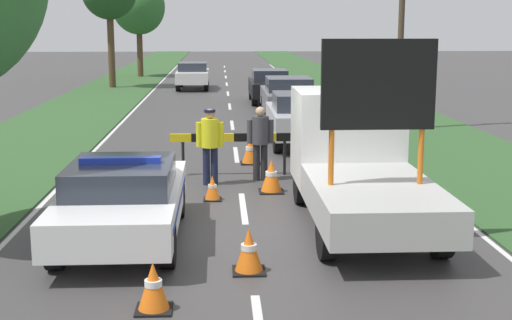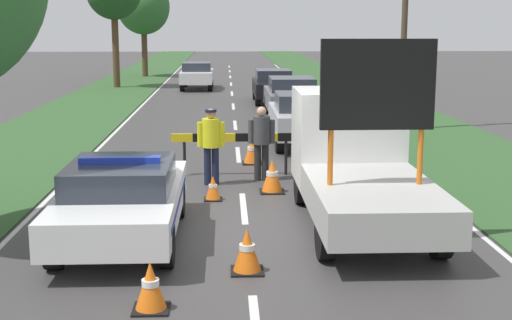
{
  "view_description": "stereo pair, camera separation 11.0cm",
  "coord_description": "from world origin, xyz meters",
  "px_view_note": "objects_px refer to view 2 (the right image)",
  "views": [
    {
      "loc": [
        -0.45,
        -12.48,
        3.58
      ],
      "look_at": [
        0.21,
        0.37,
        1.1
      ],
      "focal_mm": 50.0,
      "sensor_mm": 36.0,
      "label": 1
    },
    {
      "loc": [
        -0.34,
        -12.49,
        3.58
      ],
      "look_at": [
        0.21,
        0.37,
        1.1
      ],
      "focal_mm": 50.0,
      "sensor_mm": 36.0,
      "label": 2
    }
  ],
  "objects_px": {
    "traffic_cone_near_truck": "(272,176)",
    "traffic_cone_near_police": "(213,188)",
    "traffic_cone_centre_front": "(247,250)",
    "queued_car_suv_grey": "(291,97)",
    "pedestrian_civilian": "(261,137)",
    "queued_car_sedan_black": "(273,85)",
    "roadside_tree_near_left": "(143,7)",
    "traffic_cone_behind_barrier": "(252,150)",
    "queued_car_sedan_silver": "(303,117)",
    "road_barrier": "(235,140)",
    "police_officer": "(211,140)",
    "police_car": "(123,198)",
    "queued_car_van_white": "(197,75)",
    "work_truck": "(356,158)",
    "traffic_cone_lane_edge": "(151,286)"
  },
  "relations": [
    {
      "from": "pedestrian_civilian",
      "to": "traffic_cone_lane_edge",
      "type": "relative_size",
      "value": 2.67
    },
    {
      "from": "road_barrier",
      "to": "pedestrian_civilian",
      "type": "bearing_deg",
      "value": -46.54
    },
    {
      "from": "road_barrier",
      "to": "queued_car_suv_grey",
      "type": "relative_size",
      "value": 0.66
    },
    {
      "from": "work_truck",
      "to": "traffic_cone_near_truck",
      "type": "height_order",
      "value": "work_truck"
    },
    {
      "from": "police_officer",
      "to": "traffic_cone_near_truck",
      "type": "relative_size",
      "value": 2.4
    },
    {
      "from": "road_barrier",
      "to": "traffic_cone_behind_barrier",
      "type": "xyz_separation_m",
      "value": [
        0.45,
        1.41,
        -0.49
      ]
    },
    {
      "from": "traffic_cone_near_police",
      "to": "queued_car_sedan_black",
      "type": "relative_size",
      "value": 0.12
    },
    {
      "from": "work_truck",
      "to": "pedestrian_civilian",
      "type": "distance_m",
      "value": 3.63
    },
    {
      "from": "police_car",
      "to": "queued_car_sedan_black",
      "type": "bearing_deg",
      "value": 74.73
    },
    {
      "from": "queued_car_suv_grey",
      "to": "road_barrier",
      "type": "bearing_deg",
      "value": 77.43
    },
    {
      "from": "traffic_cone_behind_barrier",
      "to": "queued_car_sedan_silver",
      "type": "height_order",
      "value": "queued_car_sedan_silver"
    },
    {
      "from": "police_officer",
      "to": "queued_car_sedan_silver",
      "type": "bearing_deg",
      "value": -106.07
    },
    {
      "from": "queued_car_suv_grey",
      "to": "roadside_tree_near_left",
      "type": "relative_size",
      "value": 0.71
    },
    {
      "from": "work_truck",
      "to": "roadside_tree_near_left",
      "type": "relative_size",
      "value": 0.85
    },
    {
      "from": "police_car",
      "to": "traffic_cone_behind_barrier",
      "type": "relative_size",
      "value": 6.55
    },
    {
      "from": "queued_car_suv_grey",
      "to": "police_officer",
      "type": "bearing_deg",
      "value": 75.84
    },
    {
      "from": "police_car",
      "to": "traffic_cone_lane_edge",
      "type": "relative_size",
      "value": 7.19
    },
    {
      "from": "work_truck",
      "to": "queued_car_suv_grey",
      "type": "xyz_separation_m",
      "value": [
        0.1,
        14.09,
        -0.31
      ]
    },
    {
      "from": "pedestrian_civilian",
      "to": "queued_car_sedan_black",
      "type": "height_order",
      "value": "pedestrian_civilian"
    },
    {
      "from": "traffic_cone_near_truck",
      "to": "traffic_cone_lane_edge",
      "type": "distance_m",
      "value": 6.64
    },
    {
      "from": "police_officer",
      "to": "queued_car_suv_grey",
      "type": "distance_m",
      "value": 11.59
    },
    {
      "from": "traffic_cone_centre_front",
      "to": "traffic_cone_near_truck",
      "type": "xyz_separation_m",
      "value": [
        0.69,
        4.98,
        0.03
      ]
    },
    {
      "from": "traffic_cone_lane_edge",
      "to": "queued_car_suv_grey",
      "type": "height_order",
      "value": "queued_car_suv_grey"
    },
    {
      "from": "traffic_cone_near_police",
      "to": "traffic_cone_near_truck",
      "type": "height_order",
      "value": "traffic_cone_near_truck"
    },
    {
      "from": "police_car",
      "to": "queued_car_van_white",
      "type": "relative_size",
      "value": 1.07
    },
    {
      "from": "work_truck",
      "to": "queued_car_sedan_black",
      "type": "distance_m",
      "value": 19.63
    },
    {
      "from": "police_officer",
      "to": "queued_car_sedan_black",
      "type": "distance_m",
      "value": 16.96
    },
    {
      "from": "pedestrian_civilian",
      "to": "roadside_tree_near_left",
      "type": "distance_m",
      "value": 33.53
    },
    {
      "from": "road_barrier",
      "to": "queued_car_van_white",
      "type": "height_order",
      "value": "queued_car_van_white"
    },
    {
      "from": "work_truck",
      "to": "police_car",
      "type": "bearing_deg",
      "value": 15.05
    },
    {
      "from": "pedestrian_civilian",
      "to": "traffic_cone_centre_front",
      "type": "height_order",
      "value": "pedestrian_civilian"
    },
    {
      "from": "police_officer",
      "to": "traffic_cone_near_police",
      "type": "bearing_deg",
      "value": 103.01
    },
    {
      "from": "pedestrian_civilian",
      "to": "traffic_cone_lane_edge",
      "type": "bearing_deg",
      "value": -100.14
    },
    {
      "from": "traffic_cone_near_truck",
      "to": "traffic_cone_near_police",
      "type": "bearing_deg",
      "value": -152.95
    },
    {
      "from": "roadside_tree_near_left",
      "to": "traffic_cone_centre_front",
      "type": "bearing_deg",
      "value": -81.64
    },
    {
      "from": "road_barrier",
      "to": "police_officer",
      "type": "relative_size",
      "value": 1.76
    },
    {
      "from": "police_car",
      "to": "police_officer",
      "type": "xyz_separation_m",
      "value": [
        1.4,
        4.12,
        0.31
      ]
    },
    {
      "from": "pedestrian_civilian",
      "to": "queued_car_sedan_black",
      "type": "bearing_deg",
      "value": 88.42
    },
    {
      "from": "traffic_cone_centre_front",
      "to": "queued_car_suv_grey",
      "type": "relative_size",
      "value": 0.14
    },
    {
      "from": "queued_car_van_white",
      "to": "road_barrier",
      "type": "bearing_deg",
      "value": 94.46
    },
    {
      "from": "police_car",
      "to": "queued_car_sedan_black",
      "type": "height_order",
      "value": "queued_car_sedan_black"
    },
    {
      "from": "queued_car_sedan_black",
      "to": "roadside_tree_near_left",
      "type": "relative_size",
      "value": 0.68
    },
    {
      "from": "traffic_cone_centre_front",
      "to": "traffic_cone_near_truck",
      "type": "bearing_deg",
      "value": 82.11
    },
    {
      "from": "traffic_cone_near_truck",
      "to": "roadside_tree_near_left",
      "type": "bearing_deg",
      "value": 100.7
    },
    {
      "from": "pedestrian_civilian",
      "to": "queued_car_sedan_black",
      "type": "relative_size",
      "value": 0.39
    },
    {
      "from": "police_officer",
      "to": "traffic_cone_behind_barrier",
      "type": "bearing_deg",
      "value": -101.93
    },
    {
      "from": "work_truck",
      "to": "traffic_cone_lane_edge",
      "type": "relative_size",
      "value": 8.59
    },
    {
      "from": "queued_car_sedan_silver",
      "to": "queued_car_sedan_black",
      "type": "xyz_separation_m",
      "value": [
        -0.13,
        11.57,
        -0.03
      ]
    },
    {
      "from": "police_officer",
      "to": "traffic_cone_behind_barrier",
      "type": "height_order",
      "value": "police_officer"
    },
    {
      "from": "road_barrier",
      "to": "work_truck",
      "type": "bearing_deg",
      "value": -62.09
    }
  ]
}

